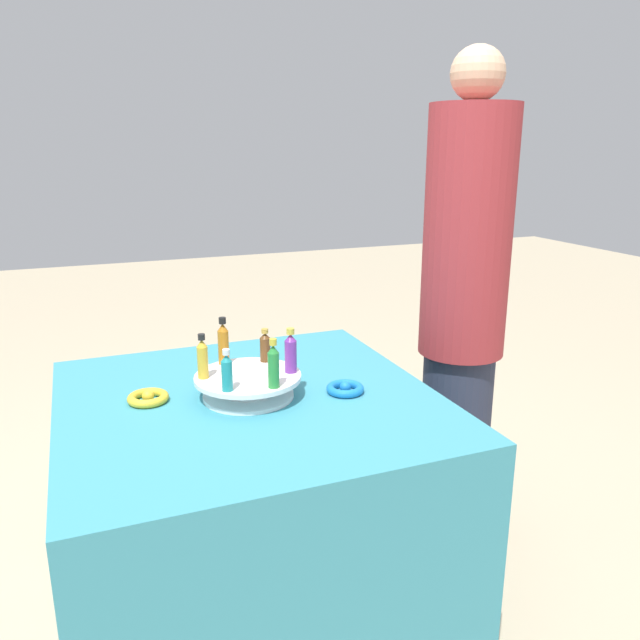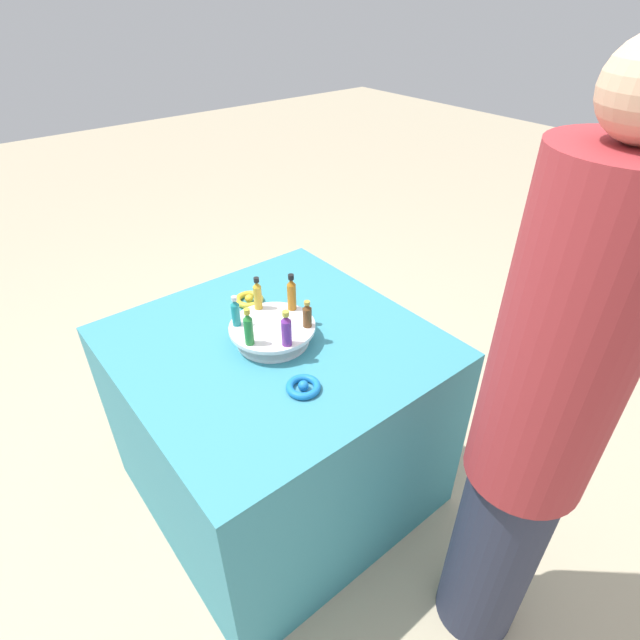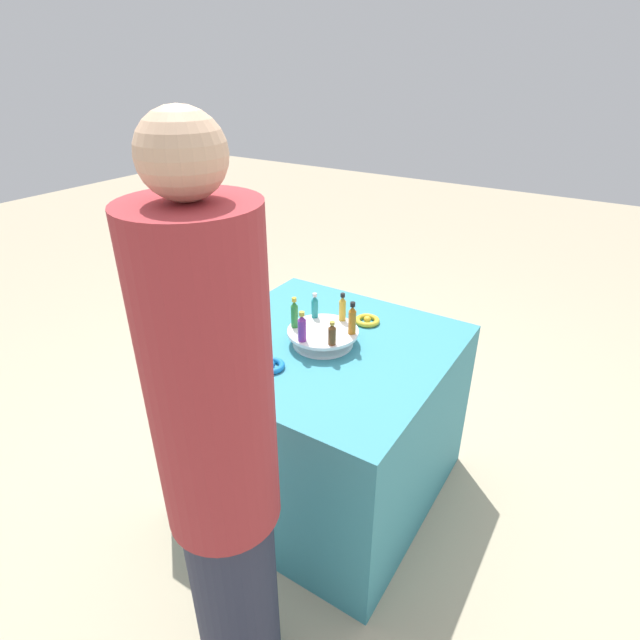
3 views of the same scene
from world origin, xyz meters
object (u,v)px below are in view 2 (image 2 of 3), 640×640
bottle_amber (292,293)px  ribbon_bow_gold (249,299)px  bottle_gold (258,294)px  bottle_teal (236,312)px  bottle_green (248,328)px  person_figure (535,431)px  bottle_brown (307,315)px  display_stand (273,332)px  bottle_purple (286,329)px  ribbon_bow_blue (303,387)px

bottle_amber → ribbon_bow_gold: size_ratio=1.24×
bottle_gold → bottle_teal: bottle_gold is taller
bottle_green → ribbon_bow_gold: bottle_green is taller
bottle_green → bottle_amber: bottle_amber is taller
bottle_gold → person_figure: (0.17, -0.86, -0.01)m
bottle_brown → ribbon_bow_gold: bottle_brown is taller
bottle_amber → bottle_gold: bottle_amber is taller
bottle_teal → display_stand: bearing=-40.8°
bottle_green → bottle_purple: size_ratio=1.05×
ribbon_bow_gold → person_figure: bearing=-82.3°
bottle_teal → person_figure: size_ratio=0.06×
person_figure → bottle_purple: bearing=3.8°
bottle_purple → ribbon_bow_blue: 0.17m
bottle_teal → ribbon_bow_blue: size_ratio=1.04×
display_stand → ribbon_bow_gold: display_stand is taller
display_stand → bottle_brown: (0.08, -0.07, 0.07)m
bottle_gold → bottle_brown: bearing=-70.8°
ribbon_bow_gold → display_stand: bearing=-104.6°
display_stand → bottle_purple: bearing=-100.8°
bottle_amber → bottle_gold: (-0.08, 0.07, -0.01)m
bottle_brown → bottle_teal: bottle_teal is taller
bottle_amber → ribbon_bow_gold: bearing=101.2°
bottle_green → bottle_purple: (0.08, -0.07, -0.00)m
ribbon_bow_blue → ribbon_bow_gold: same height
bottle_amber → ribbon_bow_blue: size_ratio=1.29×
bottle_teal → bottle_purple: bearing=-70.8°
display_stand → bottle_brown: bearing=-40.8°
display_stand → person_figure: (0.20, -0.76, 0.07)m
bottle_purple → person_figure: 0.68m
bottle_amber → bottle_teal: size_ratio=1.24×
bottle_brown → display_stand: bearing=139.2°
bottle_brown → bottle_gold: (-0.06, 0.18, 0.01)m
bottle_green → bottle_teal: size_ratio=1.19×
ribbon_bow_blue → bottle_amber: bearing=59.0°
ribbon_bow_gold → person_figure: person_figure is taller
display_stand → bottle_green: size_ratio=2.22×
bottle_purple → ribbon_bow_blue: bottle_purple is taller
bottle_purple → bottle_teal: size_ratio=1.14×
ribbon_bow_gold → bottle_gold: bearing=-107.7°
bottle_gold → ribbon_bow_gold: (0.04, 0.13, -0.10)m
bottle_green → bottle_teal: (0.02, 0.11, -0.01)m
bottle_green → ribbon_bow_gold: bearing=59.0°
bottle_gold → ribbon_bow_blue: size_ratio=1.16×
bottle_brown → bottle_gold: size_ratio=0.79×
bottle_amber → bottle_teal: 0.19m
bottle_amber → person_figure: person_figure is taller
bottle_brown → person_figure: bearing=-80.6°
bottle_green → bottle_amber: (0.20, 0.07, 0.00)m
bottle_purple → bottle_teal: 0.19m
display_stand → bottle_teal: bottle_teal is taller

